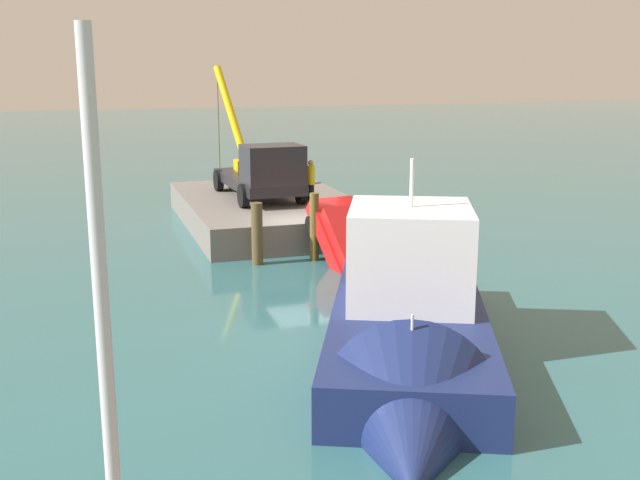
{
  "coord_description": "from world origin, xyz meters",
  "views": [
    {
      "loc": [
        27.54,
        -8.02,
        7.11
      ],
      "look_at": [
        1.2,
        0.32,
        0.74
      ],
      "focal_mm": 43.06,
      "sensor_mm": 36.0,
      "label": 1
    }
  ],
  "objects_px": {
    "salvaged_car": "(350,249)",
    "moored_yacht": "(409,358)",
    "dock_worker": "(311,181)",
    "crane_truck": "(262,171)"
  },
  "relations": [
    {
      "from": "dock_worker",
      "to": "moored_yacht",
      "type": "relative_size",
      "value": 0.15
    },
    {
      "from": "salvaged_car",
      "to": "moored_yacht",
      "type": "relative_size",
      "value": 0.33
    },
    {
      "from": "salvaged_car",
      "to": "moored_yacht",
      "type": "height_order",
      "value": "moored_yacht"
    },
    {
      "from": "dock_worker",
      "to": "salvaged_car",
      "type": "bearing_deg",
      "value": -3.12
    },
    {
      "from": "crane_truck",
      "to": "dock_worker",
      "type": "distance_m",
      "value": 2.3
    },
    {
      "from": "salvaged_car",
      "to": "moored_yacht",
      "type": "distance_m",
      "value": 10.16
    },
    {
      "from": "moored_yacht",
      "to": "crane_truck",
      "type": "bearing_deg",
      "value": 177.82
    },
    {
      "from": "salvaged_car",
      "to": "moored_yacht",
      "type": "xyz_separation_m",
      "value": [
        9.93,
        -2.13,
        -0.14
      ]
    },
    {
      "from": "crane_truck",
      "to": "salvaged_car",
      "type": "distance_m",
      "value": 7.74
    },
    {
      "from": "dock_worker",
      "to": "moored_yacht",
      "type": "xyz_separation_m",
      "value": [
        15.88,
        -2.46,
        -1.74
      ]
    }
  ]
}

